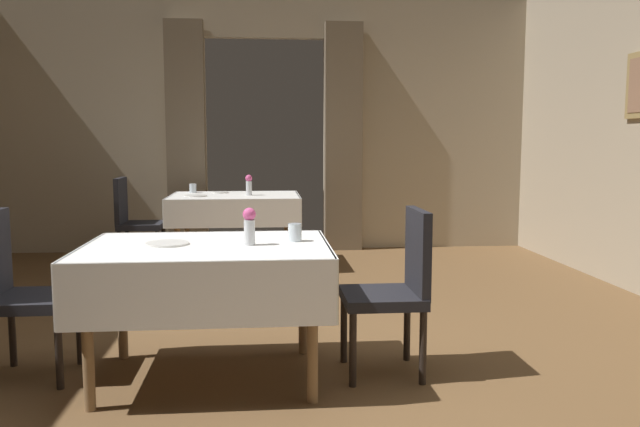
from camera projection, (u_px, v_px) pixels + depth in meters
ground at (271, 374)px, 3.59m from camera, size 10.08×10.08×0.00m
wall_back at (265, 122)px, 7.55m from camera, size 6.40×0.27×3.00m
dining_table_mid at (207, 263)px, 3.45m from camera, size 1.32×0.99×0.75m
dining_table_far at (235, 204)px, 6.58m from camera, size 1.33×1.00×0.75m
chair_mid_left at (16, 286)px, 3.48m from camera, size 0.44×0.44×0.93m
chair_mid_right at (397, 283)px, 3.56m from camera, size 0.45×0.44×0.93m
chair_far_left at (133, 218)px, 6.55m from camera, size 0.44×0.44×0.93m
flower_vase_mid at (249, 225)px, 3.40m from camera, size 0.07×0.07×0.20m
plate_mid_b at (167, 244)px, 3.43m from camera, size 0.23×0.23×0.01m
glass_mid_c at (295, 233)px, 3.54m from camera, size 0.08×0.08×0.10m
flower_vase_far at (249, 184)px, 6.50m from camera, size 0.07×0.07×0.21m
plate_far_b at (196, 196)px, 6.39m from camera, size 0.22×0.22×0.01m
plate_far_c at (220, 192)px, 6.81m from camera, size 0.18×0.18×0.01m
glass_far_d at (193, 188)px, 6.84m from camera, size 0.07×0.07×0.10m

